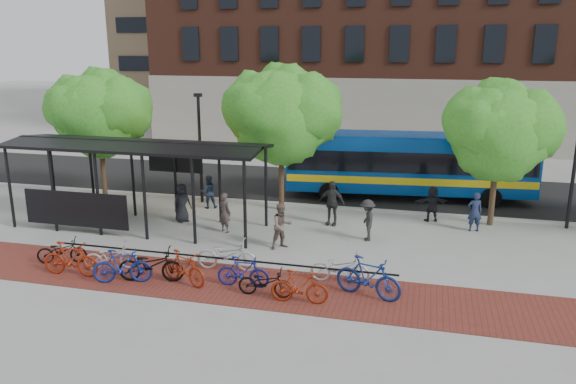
% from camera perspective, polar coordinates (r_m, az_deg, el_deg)
% --- Properties ---
extents(ground, '(160.00, 160.00, 0.00)m').
position_cam_1_polar(ground, '(21.87, 4.73, -4.73)').
color(ground, '#9E9E99').
rests_on(ground, ground).
extents(asphalt_street, '(160.00, 8.00, 0.01)m').
position_cam_1_polar(asphalt_street, '(29.46, 7.35, 0.36)').
color(asphalt_street, black).
rests_on(asphalt_street, ground).
extents(curb, '(160.00, 0.25, 0.12)m').
position_cam_1_polar(curb, '(25.62, 6.24, -1.69)').
color(curb, '#B7B7B2').
rests_on(curb, ground).
extents(brick_strip, '(24.00, 3.00, 0.01)m').
position_cam_1_polar(brick_strip, '(17.81, -4.48, -9.41)').
color(brick_strip, maroon).
rests_on(brick_strip, ground).
extents(bike_rack_rail, '(12.00, 0.05, 0.95)m').
position_cam_1_polar(bike_rack_rail, '(19.00, -7.35, -7.90)').
color(bike_rack_rail, black).
rests_on(bike_rack_rail, ground).
extents(building_brick, '(55.00, 14.00, 20.00)m').
position_cam_1_polar(building_brick, '(46.91, 23.50, 16.95)').
color(building_brick, '#5C2D20').
rests_on(building_brick, ground).
extents(bus_shelter, '(10.60, 3.07, 3.60)m').
position_cam_1_polar(bus_shelter, '(23.34, -15.45, 3.66)').
color(bus_shelter, black).
rests_on(bus_shelter, ground).
extents(tree_a, '(4.90, 4.00, 6.18)m').
position_cam_1_polar(tree_a, '(28.34, -18.52, 7.86)').
color(tree_a, '#382619').
rests_on(tree_a, ground).
extents(tree_b, '(5.15, 4.20, 6.47)m').
position_cam_1_polar(tree_b, '(24.67, -0.45, 8.20)').
color(tree_b, '#382619').
rests_on(tree_b, ground).
extents(tree_c, '(4.66, 3.80, 5.92)m').
position_cam_1_polar(tree_c, '(24.08, 20.85, 6.11)').
color(tree_c, '#382619').
rests_on(tree_c, ground).
extents(lamp_post_left, '(0.35, 0.20, 5.12)m').
position_cam_1_polar(lamp_post_left, '(26.47, -8.94, 4.73)').
color(lamp_post_left, black).
rests_on(lamp_post_left, ground).
extents(lamp_post_right, '(0.35, 0.20, 5.12)m').
position_cam_1_polar(lamp_post_right, '(25.04, 27.14, 2.70)').
color(lamp_post_right, black).
rests_on(lamp_post_right, ground).
extents(bus, '(11.81, 3.72, 3.14)m').
position_cam_1_polar(bus, '(27.70, 12.13, 3.03)').
color(bus, navy).
rests_on(bus, ground).
extents(bike_0, '(1.76, 1.11, 0.87)m').
position_cam_1_polar(bike_0, '(20.81, -22.01, -5.56)').
color(bike_0, black).
rests_on(bike_0, ground).
extents(bike_1, '(1.94, 0.64, 1.15)m').
position_cam_1_polar(bike_1, '(19.54, -21.23, -6.36)').
color(bike_1, maroon).
rests_on(bike_1, ground).
extents(bike_2, '(1.83, 1.22, 0.91)m').
position_cam_1_polar(bike_2, '(19.70, -17.55, -6.23)').
color(bike_2, '#B3B3B6').
rests_on(bike_2, ground).
extents(bike_3, '(1.93, 1.06, 1.12)m').
position_cam_1_polar(bike_3, '(18.47, -16.50, -7.24)').
color(bike_3, navy).
rests_on(bike_3, ground).
extents(bike_4, '(2.19, 1.13, 1.10)m').
position_cam_1_polar(bike_4, '(18.36, -13.76, -7.21)').
color(bike_4, black).
rests_on(bike_4, ground).
extents(bike_5, '(1.84, 1.13, 1.07)m').
position_cam_1_polar(bike_5, '(17.96, -10.54, -7.57)').
color(bike_5, '#99290D').
rests_on(bike_5, ground).
extents(bike_6, '(2.09, 0.84, 1.08)m').
position_cam_1_polar(bike_6, '(18.79, -6.24, -6.36)').
color(bike_6, '#BCBBBE').
rests_on(bike_6, ground).
extents(bike_7, '(1.68, 0.56, 0.99)m').
position_cam_1_polar(bike_7, '(17.51, -4.58, -8.09)').
color(bike_7, navy).
rests_on(bike_7, ground).
extents(bike_8, '(1.68, 0.61, 0.87)m').
position_cam_1_polar(bike_8, '(16.89, -2.32, -9.17)').
color(bike_8, black).
rests_on(bike_8, ground).
extents(bike_9, '(1.72, 0.59, 1.02)m').
position_cam_1_polar(bike_9, '(16.43, 1.16, -9.59)').
color(bike_9, maroon).
rests_on(bike_9, ground).
extents(bike_10, '(1.90, 0.75, 0.98)m').
position_cam_1_polar(bike_10, '(17.85, 5.29, -7.66)').
color(bike_10, '#B3B3B6').
rests_on(bike_10, ground).
extents(bike_11, '(2.16, 1.18, 1.25)m').
position_cam_1_polar(bike_11, '(16.91, 8.15, -8.59)').
color(bike_11, navy).
rests_on(bike_11, ground).
extents(pedestrian_0, '(0.90, 0.96, 1.65)m').
position_cam_1_polar(pedestrian_0, '(24.04, -10.72, -1.08)').
color(pedestrian_0, black).
rests_on(pedestrian_0, ground).
extents(pedestrian_1, '(0.70, 0.62, 1.62)m').
position_cam_1_polar(pedestrian_1, '(22.47, -6.43, -2.06)').
color(pedestrian_1, '#423834').
rests_on(pedestrian_1, ground).
extents(pedestrian_2, '(0.92, 0.85, 1.53)m').
position_cam_1_polar(pedestrian_2, '(25.84, -8.08, 0.02)').
color(pedestrian_2, '#1E2E46').
rests_on(pedestrian_2, ground).
extents(pedestrian_4, '(1.15, 0.59, 1.88)m').
position_cam_1_polar(pedestrian_4, '(23.23, 4.45, -1.11)').
color(pedestrian_4, '#2B2B2B').
rests_on(pedestrian_4, ground).
extents(pedestrian_5, '(1.49, 0.84, 1.53)m').
position_cam_1_polar(pedestrian_5, '(24.46, 14.43, -1.16)').
color(pedestrian_5, black).
rests_on(pedestrian_5, ground).
extents(pedestrian_7, '(0.66, 0.51, 1.61)m').
position_cam_1_polar(pedestrian_7, '(23.63, 18.44, -1.92)').
color(pedestrian_7, '#1E2646').
rests_on(pedestrian_7, ground).
extents(pedestrian_8, '(1.05, 1.03, 1.70)m').
position_cam_1_polar(pedestrian_8, '(20.55, -0.61, -3.48)').
color(pedestrian_8, brown).
rests_on(pedestrian_8, ground).
extents(pedestrian_9, '(0.83, 1.16, 1.61)m').
position_cam_1_polar(pedestrian_9, '(21.58, 8.06, -2.85)').
color(pedestrian_9, '#242424').
rests_on(pedestrian_9, ground).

